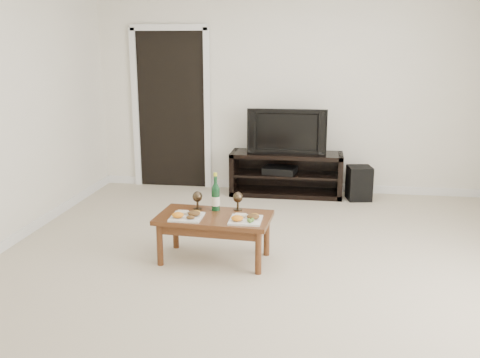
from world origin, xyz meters
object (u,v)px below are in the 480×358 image
media_console (286,174)px  subwoofer (359,183)px  television (287,131)px  coffee_table (214,238)px

media_console → subwoofer: 0.92m
media_console → television: (0.00, 0.00, 0.56)m
media_console → coffee_table: size_ratio=1.42×
television → coffee_table: television is taller
television → media_console: bearing=0.0°
coffee_table → subwoofer: bearing=57.0°
media_console → television: television is taller
coffee_table → media_console: bearing=77.6°
television → subwoofer: television is taller
coffee_table → television: bearing=77.6°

